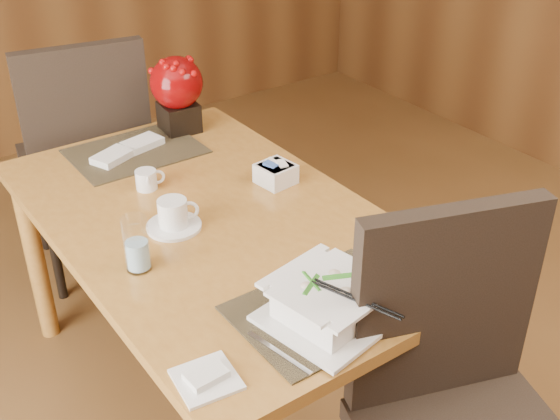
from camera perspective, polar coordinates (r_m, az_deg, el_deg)
dining_table at (r=2.21m, az=-5.30°, el=-2.68°), size 0.90×1.50×0.75m
placemat_near at (r=1.78m, az=3.72°, el=-7.99°), size 0.45×0.33×0.01m
placemat_far at (r=2.59m, az=-11.66°, el=4.70°), size 0.45×0.33×0.01m
soup_setting at (r=1.71m, az=3.91°, el=-7.55°), size 0.33×0.33×0.11m
coffee_cup at (r=2.09m, az=-8.68°, el=-0.50°), size 0.17×0.17×0.09m
water_glass at (r=1.91m, az=-11.59°, el=-2.72°), size 0.09×0.09×0.16m
creamer_jug at (r=2.33m, az=-10.82°, el=2.43°), size 0.11×0.11×0.06m
sugar_caddy at (r=2.32m, az=-0.35°, el=2.96°), size 0.12×0.12×0.07m
berry_decor at (r=2.67m, az=-8.37°, el=9.65°), size 0.20×0.20×0.29m
napkins_far at (r=2.58m, az=-12.11°, el=4.89°), size 0.30×0.18×0.02m
bread_plate at (r=1.60m, az=-6.00°, el=-13.53°), size 0.15×0.15×0.01m
near_chair at (r=1.81m, az=14.44°, el=-14.75°), size 0.63×0.63×1.07m
far_chair at (r=2.99m, az=-15.44°, el=4.76°), size 0.58×0.59×1.08m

